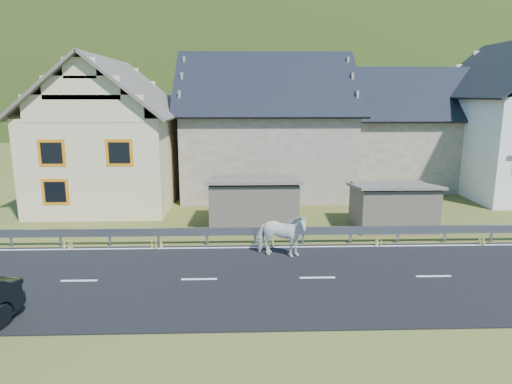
{
  "coord_description": "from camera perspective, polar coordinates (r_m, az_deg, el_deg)",
  "views": [
    {
      "loc": [
        -2.55,
        -14.44,
        6.13
      ],
      "look_at": [
        -1.94,
        4.57,
        2.05
      ],
      "focal_mm": 32.0,
      "sensor_mm": 36.0,
      "label": 1
    }
  ],
  "objects": [
    {
      "name": "mountain",
      "position": [
        196.33,
        0.39,
        4.45
      ],
      "size": [
        440.0,
        280.0,
        260.0
      ],
      "primitive_type": "ellipsoid",
      "color": "#243311",
      "rests_on": "ground"
    },
    {
      "name": "lane_markings",
      "position": [
        15.87,
        7.67,
        -10.56
      ],
      "size": [
        60.0,
        6.6,
        0.01
      ],
      "primitive_type": "cube",
      "color": "silver",
      "rests_on": "road"
    },
    {
      "name": "horse",
      "position": [
        17.44,
        3.12,
        -5.38
      ],
      "size": [
        1.46,
        2.2,
        1.71
      ],
      "primitive_type": "imported",
      "rotation": [
        0.0,
        0.0,
        1.29
      ],
      "color": "white",
      "rests_on": "road"
    },
    {
      "name": "house_stone_b",
      "position": [
        33.54,
        18.5,
        8.25
      ],
      "size": [
        9.8,
        8.8,
        8.1
      ],
      "color": "#AD9F89",
      "rests_on": "ground"
    },
    {
      "name": "guardrail",
      "position": [
        19.12,
        5.92,
        -4.89
      ],
      "size": [
        28.1,
        0.09,
        0.75
      ],
      "color": "#93969B",
      "rests_on": "ground"
    },
    {
      "name": "ground",
      "position": [
        15.89,
        7.67,
        -10.71
      ],
      "size": [
        160.0,
        160.0,
        0.0
      ],
      "primitive_type": "plane",
      "color": "#404619",
      "rests_on": "ground"
    },
    {
      "name": "road",
      "position": [
        15.88,
        7.67,
        -10.64
      ],
      "size": [
        60.0,
        7.0,
        0.04
      ],
      "primitive_type": "cube",
      "color": "black",
      "rests_on": "ground"
    },
    {
      "name": "shed_right",
      "position": [
        22.22,
        16.72,
        -1.77
      ],
      "size": [
        3.8,
        2.9,
        2.2
      ],
      "primitive_type": "cube",
      "color": "#6A5C4E",
      "rests_on": "ground"
    },
    {
      "name": "house_cream",
      "position": [
        27.52,
        -17.72,
        7.84
      ],
      "size": [
        7.8,
        9.8,
        8.3
      ],
      "color": "beige",
      "rests_on": "ground"
    },
    {
      "name": "shed_left",
      "position": [
        21.54,
        -0.33,
        -1.41
      ],
      "size": [
        4.3,
        3.3,
        2.4
      ],
      "primitive_type": "cube",
      "color": "#6A5C4E",
      "rests_on": "ground"
    },
    {
      "name": "house_stone_a",
      "position": [
        29.51,
        1.19,
        9.19
      ],
      "size": [
        10.8,
        9.8,
        8.9
      ],
      "color": "#AD9F89",
      "rests_on": "ground"
    },
    {
      "name": "conifer_patch",
      "position": [
        135.04,
        -25.18,
        10.93
      ],
      "size": [
        76.0,
        50.0,
        28.0
      ],
      "primitive_type": "ellipsoid",
      "color": "black",
      "rests_on": "ground"
    }
  ]
}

